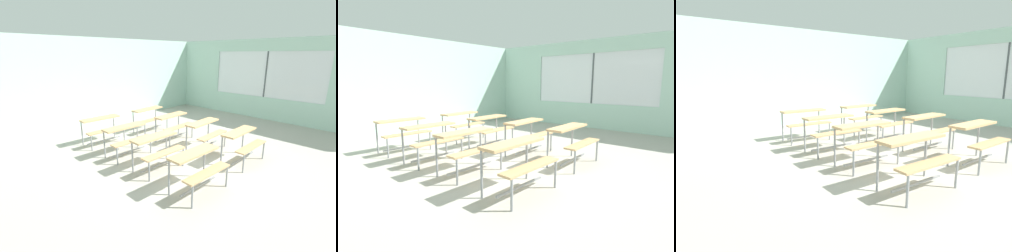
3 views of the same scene
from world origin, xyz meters
TOP-DOWN VIEW (x-y plane):
  - ground at (0.00, 0.00)m, footprint 10.00×9.00m
  - wall_back at (0.00, 4.50)m, footprint 10.00×0.12m
  - desk_bench_r0c0 at (-0.96, -1.05)m, footprint 1.11×0.61m
  - desk_bench_r0c1 at (0.77, -0.99)m, footprint 1.11×0.61m
  - desk_bench_r1c0 at (-0.89, 0.13)m, footprint 1.11×0.60m
  - desk_bench_r1c1 at (0.80, 0.10)m, footprint 1.12×0.64m
  - desk_bench_r2c0 at (-0.92, 1.22)m, footprint 1.10×0.60m
  - desk_bench_r2c1 at (0.74, 1.22)m, footprint 1.12×0.63m
  - desk_bench_r3c0 at (-0.93, 2.39)m, footprint 1.12×0.63m
  - desk_bench_r3c1 at (0.79, 2.36)m, footprint 1.13×0.64m

SIDE VIEW (x-z plane):
  - ground at x=0.00m, z-range -0.05..0.00m
  - desk_bench_r0c0 at x=-0.96m, z-range 0.19..0.93m
  - desk_bench_r0c1 at x=0.77m, z-range 0.19..0.93m
  - desk_bench_r1c0 at x=-0.89m, z-range 0.19..0.93m
  - desk_bench_r1c1 at x=0.80m, z-range 0.19..0.93m
  - desk_bench_r2c0 at x=-0.92m, z-range 0.19..0.93m
  - desk_bench_r2c1 at x=0.74m, z-range 0.19..0.93m
  - desk_bench_r3c0 at x=-0.93m, z-range 0.19..0.93m
  - desk_bench_r3c1 at x=0.79m, z-range 0.19..0.93m
  - wall_back at x=0.00m, z-range 0.00..3.00m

